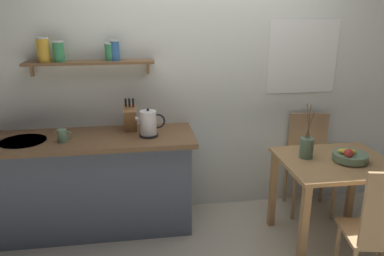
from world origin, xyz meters
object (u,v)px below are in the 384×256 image
(dining_chair_far, at_px, (309,158))
(knife_block, at_px, (130,118))
(electric_kettle, at_px, (149,124))
(coffee_mug_by_sink, at_px, (63,136))
(fruit_bowl, at_px, (350,156))
(dining_table, at_px, (334,175))
(dining_chair_near, at_px, (379,228))
(twig_vase, at_px, (306,147))

(dining_chair_far, xyz_separation_m, knife_block, (-1.72, 0.01, 0.48))
(electric_kettle, distance_m, coffee_mug_by_sink, 0.71)
(fruit_bowl, bearing_deg, coffee_mug_by_sink, 168.85)
(knife_block, bearing_deg, fruit_bowl, -21.09)
(knife_block, distance_m, coffee_mug_by_sink, 0.60)
(dining_table, relative_size, dining_chair_near, 0.89)
(dining_table, relative_size, twig_vase, 1.90)
(knife_block, bearing_deg, twig_vase, -20.53)
(coffee_mug_by_sink, bearing_deg, dining_chair_near, -25.46)
(dining_chair_near, distance_m, electric_kettle, 1.90)
(dining_chair_near, xyz_separation_m, dining_chair_far, (0.08, 1.26, -0.00))
(dining_table, bearing_deg, dining_chair_far, 82.85)
(fruit_bowl, bearing_deg, dining_table, 157.27)
(dining_table, bearing_deg, fruit_bowl, -22.73)
(dining_table, height_order, dining_chair_near, dining_chair_near)
(dining_table, bearing_deg, knife_block, 159.01)
(twig_vase, height_order, electric_kettle, twig_vase)
(coffee_mug_by_sink, bearing_deg, fruit_bowl, -11.15)
(twig_vase, bearing_deg, knife_block, 159.47)
(dining_chair_far, relative_size, twig_vase, 2.08)
(twig_vase, bearing_deg, dining_chair_near, -73.31)
(knife_block, bearing_deg, dining_table, -20.99)
(coffee_mug_by_sink, bearing_deg, twig_vase, -9.07)
(dining_chair_near, relative_size, fruit_bowl, 3.59)
(dining_table, distance_m, electric_kettle, 1.60)
(dining_table, relative_size, dining_chair_far, 0.92)
(electric_kettle, xyz_separation_m, knife_block, (-0.16, 0.18, 0.01))
(fruit_bowl, relative_size, twig_vase, 0.59)
(dining_table, distance_m, knife_block, 1.80)
(dining_chair_far, relative_size, fruit_bowl, 3.49)
(electric_kettle, bearing_deg, dining_chair_far, 6.18)
(dining_table, height_order, knife_block, knife_block)
(fruit_bowl, relative_size, electric_kettle, 1.09)
(twig_vase, distance_m, knife_block, 1.53)
(electric_kettle, bearing_deg, twig_vase, -15.80)
(dining_chair_near, xyz_separation_m, coffee_mug_by_sink, (-2.19, 1.05, 0.42))
(dining_chair_near, height_order, knife_block, knife_block)
(dining_chair_near, height_order, fruit_bowl, dining_chair_near)
(twig_vase, bearing_deg, electric_kettle, 164.20)
(twig_vase, distance_m, coffee_mug_by_sink, 2.00)
(fruit_bowl, bearing_deg, dining_chair_far, 91.19)
(dining_chair_near, xyz_separation_m, knife_block, (-1.65, 1.26, 0.48))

